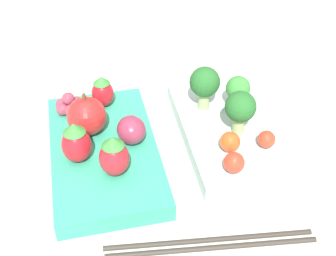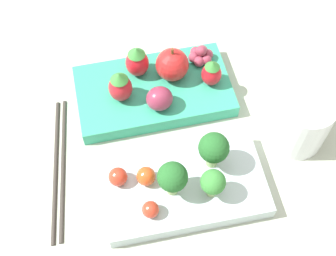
{
  "view_description": "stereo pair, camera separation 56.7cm",
  "coord_description": "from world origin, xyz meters",
  "px_view_note": "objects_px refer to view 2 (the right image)",
  "views": [
    {
      "loc": [
        0.42,
        -0.12,
        0.38
      ],
      "look_at": [
        0.0,
        -0.0,
        0.03
      ],
      "focal_mm": 50.0,
      "sensor_mm": 36.0,
      "label": 1
    },
    {
      "loc": [
        0.08,
        0.31,
        0.55
      ],
      "look_at": [
        0.0,
        -0.0,
        0.03
      ],
      "focal_mm": 50.0,
      "sensor_mm": 36.0,
      "label": 2
    }
  ],
  "objects_px": {
    "bento_box_savoury": "(182,188)",
    "grape_cluster": "(201,55)",
    "broccoli_floret_1": "(213,183)",
    "strawberry_2": "(212,73)",
    "bento_box_fruit": "(156,91)",
    "cherry_tomato_0": "(146,176)",
    "drinking_cup": "(301,121)",
    "plum": "(163,98)",
    "strawberry_1": "(120,86)",
    "strawberry_0": "(137,61)",
    "broccoli_floret_0": "(214,149)",
    "apple": "(172,65)",
    "broccoli_floret_2": "(173,178)",
    "chopsticks_pair": "(59,168)",
    "cherry_tomato_1": "(150,209)",
    "cherry_tomato_2": "(118,177)"
  },
  "relations": [
    {
      "from": "broccoli_floret_1",
      "to": "strawberry_2",
      "type": "xyz_separation_m",
      "value": [
        -0.05,
        -0.16,
        -0.01
      ]
    },
    {
      "from": "broccoli_floret_2",
      "to": "cherry_tomato_0",
      "type": "bearing_deg",
      "value": -37.87
    },
    {
      "from": "strawberry_1",
      "to": "plum",
      "type": "xyz_separation_m",
      "value": [
        -0.05,
        0.03,
        -0.01
      ]
    },
    {
      "from": "cherry_tomato_1",
      "to": "apple",
      "type": "height_order",
      "value": "apple"
    },
    {
      "from": "broccoli_floret_0",
      "to": "strawberry_1",
      "type": "distance_m",
      "value": 0.16
    },
    {
      "from": "bento_box_fruit",
      "to": "grape_cluster",
      "type": "height_order",
      "value": "grape_cluster"
    },
    {
      "from": "cherry_tomato_0",
      "to": "strawberry_0",
      "type": "height_order",
      "value": "strawberry_0"
    },
    {
      "from": "broccoli_floret_1",
      "to": "grape_cluster",
      "type": "relative_size",
      "value": 1.26
    },
    {
      "from": "cherry_tomato_1",
      "to": "strawberry_1",
      "type": "bearing_deg",
      "value": -90.83
    },
    {
      "from": "strawberry_2",
      "to": "grape_cluster",
      "type": "xyz_separation_m",
      "value": [
        0.0,
        -0.04,
        -0.01
      ]
    },
    {
      "from": "strawberry_1",
      "to": "strawberry_0",
      "type": "bearing_deg",
      "value": -131.38
    },
    {
      "from": "cherry_tomato_0",
      "to": "strawberry_0",
      "type": "distance_m",
      "value": 0.17
    },
    {
      "from": "cherry_tomato_1",
      "to": "apple",
      "type": "distance_m",
      "value": 0.21
    },
    {
      "from": "cherry_tomato_2",
      "to": "chopsticks_pair",
      "type": "xyz_separation_m",
      "value": [
        0.07,
        -0.05,
        -0.03
      ]
    },
    {
      "from": "bento_box_savoury",
      "to": "apple",
      "type": "relative_size",
      "value": 3.81
    },
    {
      "from": "broccoli_floret_1",
      "to": "apple",
      "type": "relative_size",
      "value": 0.85
    },
    {
      "from": "strawberry_0",
      "to": "apple",
      "type": "bearing_deg",
      "value": 159.04
    },
    {
      "from": "strawberry_2",
      "to": "drinking_cup",
      "type": "xyz_separation_m",
      "value": [
        -0.09,
        0.1,
        -0.0
      ]
    },
    {
      "from": "chopsticks_pair",
      "to": "cherry_tomato_2",
      "type": "bearing_deg",
      "value": 146.05
    },
    {
      "from": "broccoli_floret_1",
      "to": "chopsticks_pair",
      "type": "distance_m",
      "value": 0.21
    },
    {
      "from": "bento_box_savoury",
      "to": "grape_cluster",
      "type": "height_order",
      "value": "grape_cluster"
    },
    {
      "from": "broccoli_floret_0",
      "to": "broccoli_floret_2",
      "type": "height_order",
      "value": "broccoli_floret_0"
    },
    {
      "from": "bento_box_savoury",
      "to": "broccoli_floret_0",
      "type": "bearing_deg",
      "value": -156.64
    },
    {
      "from": "strawberry_0",
      "to": "grape_cluster",
      "type": "distance_m",
      "value": 0.1
    },
    {
      "from": "broccoli_floret_1",
      "to": "grape_cluster",
      "type": "distance_m",
      "value": 0.21
    },
    {
      "from": "broccoli_floret_0",
      "to": "grape_cluster",
      "type": "height_order",
      "value": "broccoli_floret_0"
    },
    {
      "from": "bento_box_fruit",
      "to": "cherry_tomato_1",
      "type": "xyz_separation_m",
      "value": [
        0.05,
        0.18,
        0.02
      ]
    },
    {
      "from": "cherry_tomato_0",
      "to": "drinking_cup",
      "type": "relative_size",
      "value": 0.3
    },
    {
      "from": "grape_cluster",
      "to": "drinking_cup",
      "type": "xyz_separation_m",
      "value": [
        -0.09,
        0.15,
        0.01
      ]
    },
    {
      "from": "broccoli_floret_1",
      "to": "strawberry_0",
      "type": "height_order",
      "value": "strawberry_0"
    },
    {
      "from": "broccoli_floret_1",
      "to": "chopsticks_pair",
      "type": "xyz_separation_m",
      "value": [
        0.18,
        -0.09,
        -0.05
      ]
    },
    {
      "from": "bento_box_savoury",
      "to": "grape_cluster",
      "type": "relative_size",
      "value": 5.64
    },
    {
      "from": "broccoli_floret_2",
      "to": "drinking_cup",
      "type": "bearing_deg",
      "value": -166.84
    },
    {
      "from": "cherry_tomato_0",
      "to": "grape_cluster",
      "type": "relative_size",
      "value": 0.64
    },
    {
      "from": "cherry_tomato_1",
      "to": "plum",
      "type": "bearing_deg",
      "value": -110.15
    },
    {
      "from": "bento_box_fruit",
      "to": "broccoli_floret_2",
      "type": "xyz_separation_m",
      "value": [
        0.02,
        0.16,
        0.05
      ]
    },
    {
      "from": "bento_box_savoury",
      "to": "strawberry_0",
      "type": "xyz_separation_m",
      "value": [
        0.01,
        -0.19,
        0.04
      ]
    },
    {
      "from": "broccoli_floret_2",
      "to": "bento_box_fruit",
      "type": "bearing_deg",
      "value": -97.02
    },
    {
      "from": "chopsticks_pair",
      "to": "broccoli_floret_0",
      "type": "bearing_deg",
      "value": 164.15
    },
    {
      "from": "strawberry_1",
      "to": "plum",
      "type": "height_order",
      "value": "strawberry_1"
    },
    {
      "from": "broccoli_floret_2",
      "to": "broccoli_floret_0",
      "type": "bearing_deg",
      "value": -157.84
    },
    {
      "from": "apple",
      "to": "chopsticks_pair",
      "type": "distance_m",
      "value": 0.21
    },
    {
      "from": "cherry_tomato_1",
      "to": "grape_cluster",
      "type": "height_order",
      "value": "grape_cluster"
    },
    {
      "from": "grape_cluster",
      "to": "drinking_cup",
      "type": "relative_size",
      "value": 0.47
    },
    {
      "from": "cherry_tomato_0",
      "to": "cherry_tomato_2",
      "type": "distance_m",
      "value": 0.03
    },
    {
      "from": "bento_box_fruit",
      "to": "plum",
      "type": "xyz_separation_m",
      "value": [
        -0.0,
        0.03,
        0.03
      ]
    },
    {
      "from": "strawberry_2",
      "to": "bento_box_savoury",
      "type": "bearing_deg",
      "value": 59.77
    },
    {
      "from": "broccoli_floret_1",
      "to": "apple",
      "type": "height_order",
      "value": "apple"
    },
    {
      "from": "strawberry_2",
      "to": "plum",
      "type": "distance_m",
      "value": 0.08
    },
    {
      "from": "cherry_tomato_0",
      "to": "drinking_cup",
      "type": "xyz_separation_m",
      "value": [
        -0.21,
        -0.02,
        0.01
      ]
    }
  ]
}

